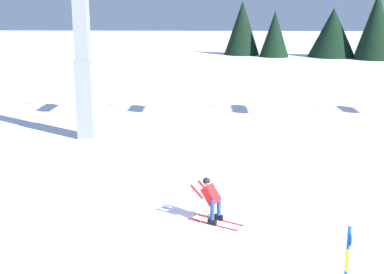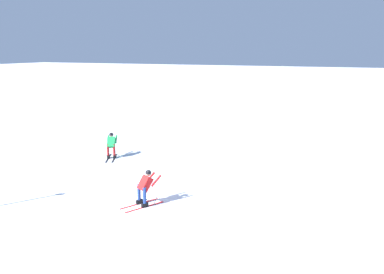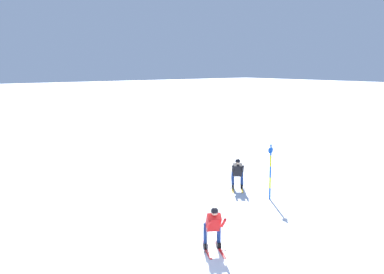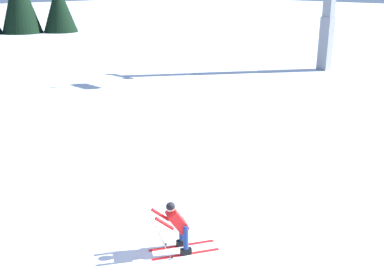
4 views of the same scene
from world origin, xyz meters
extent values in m
plane|color=white|center=(0.00, 0.00, 0.00)|extent=(260.00, 260.00, 0.00)
cube|color=red|center=(-0.18, 0.22, 0.01)|extent=(1.58, 0.92, 0.01)
cube|color=black|center=(-0.18, 0.22, 0.09)|extent=(0.30, 0.23, 0.16)
cylinder|color=navy|center=(-0.18, 0.22, 0.49)|extent=(0.13, 0.13, 0.64)
cube|color=red|center=(0.02, 0.59, 0.01)|extent=(1.58, 0.92, 0.01)
cube|color=black|center=(0.02, 0.59, 0.09)|extent=(0.30, 0.23, 0.16)
cylinder|color=navy|center=(0.02, 0.59, 0.49)|extent=(0.13, 0.13, 0.64)
cube|color=red|center=(-0.23, 0.48, 0.89)|extent=(0.68, 0.63, 0.64)
sphere|color=beige|center=(-0.37, 0.56, 1.26)|extent=(0.21, 0.21, 0.21)
sphere|color=black|center=(-0.37, 0.56, 1.30)|extent=(0.23, 0.23, 0.23)
cylinder|color=red|center=(-0.67, 0.46, 0.98)|extent=(0.46, 0.31, 0.42)
cylinder|color=gray|center=(-0.72, 0.44, 0.41)|extent=(0.48, 0.14, 1.10)
cylinder|color=black|center=(-0.59, 0.32, 0.05)|extent=(0.07, 0.07, 0.01)
cylinder|color=red|center=(-0.45, 0.87, 0.98)|extent=(0.46, 0.31, 0.42)
cylinder|color=gray|center=(-0.45, 0.92, 0.41)|extent=(0.37, 0.35, 1.10)
cylinder|color=black|center=(-0.28, 0.88, 0.05)|extent=(0.07, 0.07, 0.01)
cylinder|color=blue|center=(2.47, -5.02, 0.24)|extent=(0.07, 0.07, 0.47)
cylinder|color=yellow|center=(2.47, -5.02, 0.71)|extent=(0.07, 0.07, 0.47)
cylinder|color=blue|center=(2.47, -5.02, 1.18)|extent=(0.07, 0.07, 0.47)
cylinder|color=yellow|center=(2.47, -5.02, 1.66)|extent=(0.07, 0.07, 0.47)
cylinder|color=blue|center=(2.47, -5.02, 2.13)|extent=(0.07, 0.07, 0.47)
cylinder|color=blue|center=(2.49, -5.02, 2.11)|extent=(0.01, 0.28, 0.28)
cube|color=yellow|center=(4.50, -5.34, 0.01)|extent=(1.34, 1.21, 0.01)
cube|color=black|center=(4.50, -5.34, 0.09)|extent=(0.28, 0.27, 0.16)
cylinder|color=navy|center=(4.50, -5.34, 0.49)|extent=(0.13, 0.13, 0.63)
cube|color=yellow|center=(4.77, -5.04, 0.01)|extent=(1.34, 1.21, 0.01)
cube|color=black|center=(4.77, -5.04, 0.09)|extent=(0.28, 0.27, 0.16)
cylinder|color=navy|center=(4.77, -5.04, 0.49)|extent=(0.13, 0.13, 0.63)
cube|color=black|center=(4.55, -5.11, 0.89)|extent=(0.63, 0.63, 0.63)
sphere|color=beige|center=(4.46, -5.04, 1.28)|extent=(0.21, 0.21, 0.21)
sphere|color=black|center=(4.46, -5.04, 1.32)|extent=(0.22, 0.22, 0.22)
cylinder|color=black|center=(4.16, -5.07, 1.01)|extent=(0.41, 0.38, 0.41)
cylinder|color=gray|center=(4.11, -5.09, 0.43)|extent=(0.42, 0.23, 1.07)
cylinder|color=black|center=(4.21, -5.24, 0.05)|extent=(0.07, 0.07, 0.01)
cylinder|color=black|center=(4.47, -4.73, 1.01)|extent=(0.41, 0.38, 0.41)
cylinder|color=gray|center=(4.47, -4.67, 0.43)|extent=(0.28, 0.40, 1.07)
cylinder|color=black|center=(4.64, -4.76, 0.05)|extent=(0.07, 0.07, 0.01)
camera|label=1|loc=(-0.24, -14.24, 6.51)|focal=47.46mm
camera|label=2|loc=(11.99, 7.68, 6.05)|focal=35.25mm
camera|label=3|loc=(-10.71, 9.60, 5.70)|focal=44.15mm
camera|label=4|loc=(-7.14, -6.96, 6.59)|focal=42.88mm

